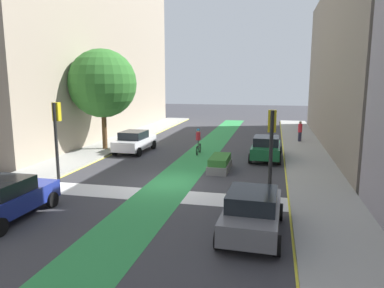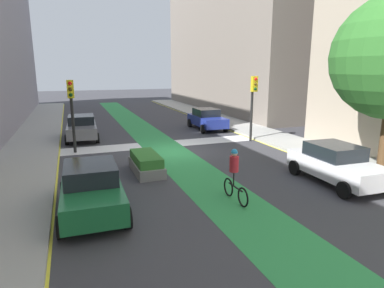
{
  "view_description": "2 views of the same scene",
  "coord_description": "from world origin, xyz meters",
  "px_view_note": "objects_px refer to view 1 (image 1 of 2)",
  "views": [
    {
      "loc": [
        5.2,
        -17.3,
        5.25
      ],
      "look_at": [
        0.29,
        4.3,
        1.31
      ],
      "focal_mm": 33.93,
      "sensor_mm": 36.0,
      "label": 1
    },
    {
      "loc": [
        5.2,
        17.34,
        4.52
      ],
      "look_at": [
        0.4,
        4.3,
        1.38
      ],
      "focal_mm": 30.99,
      "sensor_mm": 36.0,
      "label": 2
    }
  ],
  "objects_px": {
    "car_white_left_far": "(135,141)",
    "street_tree_near": "(102,84)",
    "traffic_signal_near_left": "(57,127)",
    "car_green_right_far": "(266,148)",
    "median_planter": "(220,164)",
    "car_grey_right_near": "(252,211)",
    "car_blue_left_near": "(6,198)",
    "pedestrian_sidewalk_right_a": "(300,131)",
    "cyclist_in_lane": "(198,141)",
    "traffic_signal_near_right": "(271,138)"
  },
  "relations": [
    {
      "from": "car_white_left_far",
      "to": "street_tree_near",
      "type": "relative_size",
      "value": 0.58
    },
    {
      "from": "traffic_signal_near_left",
      "to": "car_white_left_far",
      "type": "bearing_deg",
      "value": 83.68
    },
    {
      "from": "car_green_right_far",
      "to": "median_planter",
      "type": "xyz_separation_m",
      "value": [
        -2.56,
        -3.58,
        -0.4
      ]
    },
    {
      "from": "median_planter",
      "to": "car_green_right_far",
      "type": "bearing_deg",
      "value": 54.39
    },
    {
      "from": "traffic_signal_near_left",
      "to": "car_grey_right_near",
      "type": "bearing_deg",
      "value": -23.32
    },
    {
      "from": "traffic_signal_near_left",
      "to": "median_planter",
      "type": "height_order",
      "value": "traffic_signal_near_left"
    },
    {
      "from": "car_blue_left_near",
      "to": "pedestrian_sidewalk_right_a",
      "type": "distance_m",
      "value": 23.3
    },
    {
      "from": "traffic_signal_near_left",
      "to": "median_planter",
      "type": "distance_m",
      "value": 9.2
    },
    {
      "from": "cyclist_in_lane",
      "to": "street_tree_near",
      "type": "xyz_separation_m",
      "value": [
        -7.12,
        -0.19,
        4.0
      ]
    },
    {
      "from": "car_white_left_far",
      "to": "car_grey_right_near",
      "type": "distance_m",
      "value": 15.67
    },
    {
      "from": "car_blue_left_near",
      "to": "cyclist_in_lane",
      "type": "distance_m",
      "value": 14.32
    },
    {
      "from": "car_green_right_far",
      "to": "pedestrian_sidewalk_right_a",
      "type": "relative_size",
      "value": 2.5
    },
    {
      "from": "car_grey_right_near",
      "to": "car_white_left_far",
      "type": "bearing_deg",
      "value": 126.41
    },
    {
      "from": "car_blue_left_near",
      "to": "median_planter",
      "type": "bearing_deg",
      "value": 53.62
    },
    {
      "from": "car_white_left_far",
      "to": "median_planter",
      "type": "xyz_separation_m",
      "value": [
        6.9,
        -4.04,
        -0.4
      ]
    },
    {
      "from": "cyclist_in_lane",
      "to": "street_tree_near",
      "type": "relative_size",
      "value": 0.25
    },
    {
      "from": "traffic_signal_near_right",
      "to": "car_green_right_far",
      "type": "bearing_deg",
      "value": 92.47
    },
    {
      "from": "car_white_left_far",
      "to": "cyclist_in_lane",
      "type": "relative_size",
      "value": 2.29
    },
    {
      "from": "car_grey_right_near",
      "to": "traffic_signal_near_left",
      "type": "bearing_deg",
      "value": 156.68
    },
    {
      "from": "car_white_left_far",
      "to": "cyclist_in_lane",
      "type": "height_order",
      "value": "cyclist_in_lane"
    },
    {
      "from": "traffic_signal_near_left",
      "to": "pedestrian_sidewalk_right_a",
      "type": "height_order",
      "value": "traffic_signal_near_left"
    },
    {
      "from": "traffic_signal_near_left",
      "to": "car_green_right_far",
      "type": "bearing_deg",
      "value": 36.78
    },
    {
      "from": "street_tree_near",
      "to": "pedestrian_sidewalk_right_a",
      "type": "bearing_deg",
      "value": 24.62
    },
    {
      "from": "car_green_right_far",
      "to": "traffic_signal_near_right",
      "type": "bearing_deg",
      "value": -87.53
    },
    {
      "from": "traffic_signal_near_right",
      "to": "car_grey_right_near",
      "type": "xyz_separation_m",
      "value": [
        -0.53,
        -3.73,
        -2.0
      ]
    },
    {
      "from": "car_blue_left_near",
      "to": "cyclist_in_lane",
      "type": "relative_size",
      "value": 2.28
    },
    {
      "from": "car_green_right_far",
      "to": "car_grey_right_near",
      "type": "xyz_separation_m",
      "value": [
        -0.16,
        -12.16,
        0.0
      ]
    },
    {
      "from": "pedestrian_sidewalk_right_a",
      "to": "cyclist_in_lane",
      "type": "bearing_deg",
      "value": -138.77
    },
    {
      "from": "car_blue_left_near",
      "to": "car_grey_right_near",
      "type": "distance_m",
      "value": 9.24
    },
    {
      "from": "traffic_signal_near_right",
      "to": "traffic_signal_near_left",
      "type": "height_order",
      "value": "traffic_signal_near_left"
    },
    {
      "from": "traffic_signal_near_right",
      "to": "car_green_right_far",
      "type": "height_order",
      "value": "traffic_signal_near_right"
    },
    {
      "from": "traffic_signal_near_left",
      "to": "car_blue_left_near",
      "type": "height_order",
      "value": "traffic_signal_near_left"
    },
    {
      "from": "traffic_signal_near_right",
      "to": "pedestrian_sidewalk_right_a",
      "type": "distance_m",
      "value": 15.85
    },
    {
      "from": "car_grey_right_near",
      "to": "street_tree_near",
      "type": "height_order",
      "value": "street_tree_near"
    },
    {
      "from": "traffic_signal_near_left",
      "to": "cyclist_in_lane",
      "type": "height_order",
      "value": "traffic_signal_near_left"
    },
    {
      "from": "car_grey_right_near",
      "to": "street_tree_near",
      "type": "relative_size",
      "value": 0.58
    },
    {
      "from": "traffic_signal_near_right",
      "to": "car_white_left_far",
      "type": "relative_size",
      "value": 0.94
    },
    {
      "from": "traffic_signal_near_left",
      "to": "car_green_right_far",
      "type": "distance_m",
      "value": 13.12
    },
    {
      "from": "traffic_signal_near_right",
      "to": "street_tree_near",
      "type": "relative_size",
      "value": 0.54
    },
    {
      "from": "street_tree_near",
      "to": "median_planter",
      "type": "relative_size",
      "value": 2.69
    },
    {
      "from": "traffic_signal_near_left",
      "to": "traffic_signal_near_right",
      "type": "bearing_deg",
      "value": -3.57
    },
    {
      "from": "traffic_signal_near_right",
      "to": "street_tree_near",
      "type": "distance_m",
      "value": 15.31
    },
    {
      "from": "traffic_signal_near_right",
      "to": "street_tree_near",
      "type": "height_order",
      "value": "street_tree_near"
    },
    {
      "from": "cyclist_in_lane",
      "to": "pedestrian_sidewalk_right_a",
      "type": "xyz_separation_m",
      "value": [
        7.34,
        6.44,
        0.04
      ]
    },
    {
      "from": "traffic_signal_near_right",
      "to": "car_white_left_far",
      "type": "xyz_separation_m",
      "value": [
        -9.83,
        8.88,
        -2.0
      ]
    },
    {
      "from": "traffic_signal_near_left",
      "to": "car_white_left_far",
      "type": "distance_m",
      "value": 8.52
    },
    {
      "from": "car_green_right_far",
      "to": "car_grey_right_near",
      "type": "height_order",
      "value": "same"
    },
    {
      "from": "traffic_signal_near_left",
      "to": "pedestrian_sidewalk_right_a",
      "type": "distance_m",
      "value": 19.86
    },
    {
      "from": "traffic_signal_near_left",
      "to": "street_tree_near",
      "type": "distance_m",
      "value": 8.67
    },
    {
      "from": "traffic_signal_near_right",
      "to": "car_blue_left_near",
      "type": "bearing_deg",
      "value": -155.68
    }
  ]
}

